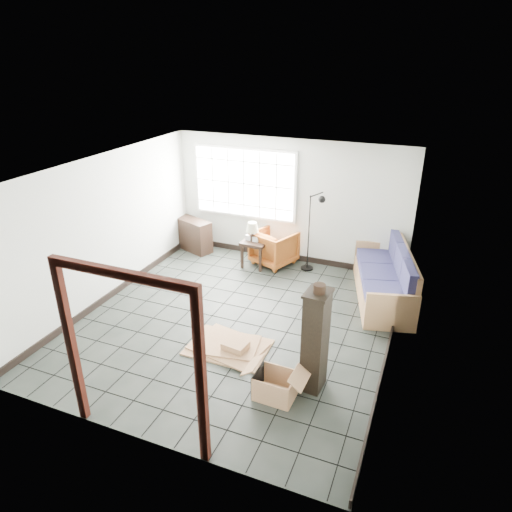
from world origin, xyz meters
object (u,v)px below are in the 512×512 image
at_px(side_table, 255,245).
at_px(armchair, 274,246).
at_px(futon_sofa, 387,281).
at_px(tall_shelf, 315,340).

bearing_deg(side_table, armchair, 39.76).
relative_size(futon_sofa, armchair, 2.93).
bearing_deg(armchair, side_table, 60.66).
relative_size(futon_sofa, tall_shelf, 1.62).
height_order(futon_sofa, armchair, futon_sofa).
bearing_deg(side_table, futon_sofa, -8.16).
distance_m(futon_sofa, tall_shelf, 2.92).
xyz_separation_m(side_table, tall_shelf, (2.16, -3.22, 0.27)).
relative_size(futon_sofa, side_table, 4.14).
distance_m(armchair, tall_shelf, 3.96).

